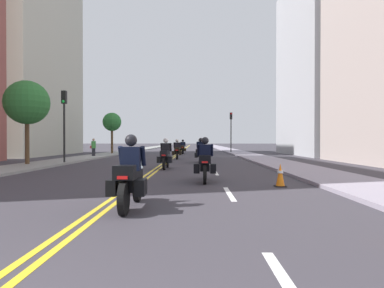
% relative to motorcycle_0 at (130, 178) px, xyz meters
% --- Properties ---
extents(ground_plane, '(264.00, 264.00, 0.00)m').
position_rel_motorcycle_0_xyz_m(ground_plane, '(-0.59, 42.06, -0.65)').
color(ground_plane, '#36333A').
extents(sidewalk_left, '(2.68, 144.00, 0.12)m').
position_rel_motorcycle_0_xyz_m(sidewalk_left, '(-7.74, 42.06, -0.59)').
color(sidewalk_left, gray).
rests_on(sidewalk_left, ground).
extents(sidewalk_right, '(2.68, 144.00, 0.12)m').
position_rel_motorcycle_0_xyz_m(sidewalk_right, '(6.56, 42.06, -0.59)').
color(sidewalk_right, gray).
rests_on(sidewalk_right, ground).
extents(centreline_yellow_inner, '(0.12, 132.00, 0.01)m').
position_rel_motorcycle_0_xyz_m(centreline_yellow_inner, '(-0.71, 42.06, -0.65)').
color(centreline_yellow_inner, yellow).
rests_on(centreline_yellow_inner, ground).
extents(centreline_yellow_outer, '(0.12, 132.00, 0.01)m').
position_rel_motorcycle_0_xyz_m(centreline_yellow_outer, '(-0.47, 42.06, -0.65)').
color(centreline_yellow_outer, yellow).
rests_on(centreline_yellow_outer, ground).
extents(lane_dashes_white, '(0.14, 56.40, 0.01)m').
position_rel_motorcycle_0_xyz_m(lane_dashes_white, '(2.31, 23.06, -0.65)').
color(lane_dashes_white, silver).
rests_on(lane_dashes_white, ground).
extents(building_left_1, '(7.28, 14.19, 25.51)m').
position_rel_motorcycle_0_xyz_m(building_left_1, '(-16.11, 26.66, 12.10)').
color(building_left_1, '#B8B7A5').
rests_on(building_left_1, ground).
extents(building_right_1, '(9.60, 13.17, 18.45)m').
position_rel_motorcycle_0_xyz_m(building_right_1, '(16.09, 27.33, 8.58)').
color(building_right_1, '#A6A6AC').
rests_on(building_right_1, ground).
extents(motorcycle_0, '(0.76, 2.16, 1.59)m').
position_rel_motorcycle_0_xyz_m(motorcycle_0, '(0.00, 0.00, 0.00)').
color(motorcycle_0, black).
rests_on(motorcycle_0, ground).
extents(motorcycle_1, '(0.78, 2.26, 1.59)m').
position_rel_motorcycle_0_xyz_m(motorcycle_1, '(1.73, 4.70, 0.01)').
color(motorcycle_1, black).
rests_on(motorcycle_1, ground).
extents(motorcycle_2, '(0.77, 2.20, 1.60)m').
position_rel_motorcycle_0_xyz_m(motorcycle_2, '(-0.16, 10.07, 0.01)').
color(motorcycle_2, black).
rests_on(motorcycle_2, ground).
extents(motorcycle_3, '(0.78, 2.21, 1.66)m').
position_rel_motorcycle_0_xyz_m(motorcycle_3, '(1.73, 15.01, 0.02)').
color(motorcycle_3, black).
rests_on(motorcycle_3, ground).
extents(motorcycle_4, '(0.77, 2.15, 1.60)m').
position_rel_motorcycle_0_xyz_m(motorcycle_4, '(-0.08, 19.36, 0.01)').
color(motorcycle_4, black).
rests_on(motorcycle_4, ground).
extents(motorcycle_5, '(0.77, 2.28, 1.65)m').
position_rel_motorcycle_0_xyz_m(motorcycle_5, '(1.78, 24.60, 0.01)').
color(motorcycle_5, black).
rests_on(motorcycle_5, ground).
extents(motorcycle_6, '(0.77, 2.07, 1.61)m').
position_rel_motorcycle_0_xyz_m(motorcycle_6, '(-0.02, 29.70, 0.00)').
color(motorcycle_6, black).
rests_on(motorcycle_6, ground).
extents(traffic_cone_0, '(0.34, 0.34, 0.74)m').
position_rel_motorcycle_0_xyz_m(traffic_cone_0, '(4.06, 3.46, -0.28)').
color(traffic_cone_0, black).
rests_on(traffic_cone_0, ground).
extents(traffic_light_near, '(0.28, 0.38, 4.56)m').
position_rel_motorcycle_0_xyz_m(traffic_light_near, '(-6.79, 13.54, 2.50)').
color(traffic_light_near, black).
rests_on(traffic_light_near, ground).
extents(traffic_light_far, '(0.28, 0.38, 4.82)m').
position_rel_motorcycle_0_xyz_m(traffic_light_far, '(5.61, 32.46, 2.68)').
color(traffic_light_far, black).
rests_on(traffic_light_far, ground).
extents(pedestrian_0, '(0.50, 0.35, 1.66)m').
position_rel_motorcycle_0_xyz_m(pedestrian_0, '(-7.69, 22.37, 0.21)').
color(pedestrian_0, '#262930').
rests_on(pedestrian_0, ground).
extents(street_tree_0, '(2.00, 2.00, 4.52)m').
position_rel_motorcycle_0_xyz_m(street_tree_0, '(-7.69, 28.93, 2.82)').
color(street_tree_0, '#513B23').
rests_on(street_tree_0, ground).
extents(street_tree_1, '(2.52, 2.52, 4.92)m').
position_rel_motorcycle_0_xyz_m(street_tree_1, '(-8.33, 12.01, 2.99)').
color(street_tree_1, '#513A24').
rests_on(street_tree_1, ground).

